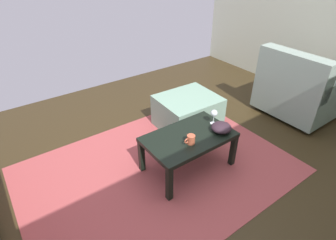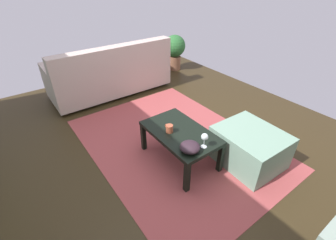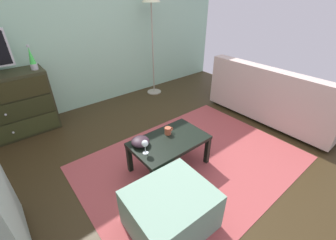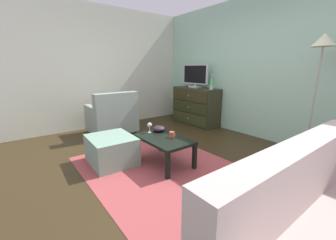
# 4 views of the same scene
# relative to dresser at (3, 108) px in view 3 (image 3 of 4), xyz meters

# --- Properties ---
(ground_plane) EXTENTS (5.81, 4.88, 0.05)m
(ground_plane) POSITION_rel_dresser_xyz_m (1.41, -1.89, -0.47)
(ground_plane) COLOR #352915
(wall_accent_rear) EXTENTS (5.81, 0.12, 2.71)m
(wall_accent_rear) POSITION_rel_dresser_xyz_m (1.41, 0.31, 0.91)
(wall_accent_rear) COLOR #9ECDAE
(wall_accent_rear) RESTS_ON ground_plane
(area_rug) EXTENTS (2.60, 1.90, 0.01)m
(area_rug) POSITION_rel_dresser_xyz_m (1.61, -2.09, -0.44)
(area_rug) COLOR #A44546
(area_rug) RESTS_ON ground_plane
(dresser) EXTENTS (1.23, 0.49, 0.89)m
(dresser) POSITION_rel_dresser_xyz_m (0.00, 0.00, 0.00)
(dresser) COLOR #30301C
(dresser) RESTS_ON ground_plane
(lava_lamp) EXTENTS (0.09, 0.09, 0.33)m
(lava_lamp) POSITION_rel_dresser_xyz_m (0.52, -0.04, 0.59)
(lava_lamp) COLOR #B7B7BC
(lava_lamp) RESTS_ON dresser
(coffee_table) EXTENTS (0.86, 0.53, 0.39)m
(coffee_table) POSITION_rel_dresser_xyz_m (1.34, -1.96, -0.11)
(coffee_table) COLOR black
(coffee_table) RESTS_ON ground_plane
(wine_glass) EXTENTS (0.07, 0.07, 0.16)m
(wine_glass) POSITION_rel_dresser_xyz_m (1.00, -1.98, 0.06)
(wine_glass) COLOR silver
(wine_glass) RESTS_ON coffee_table
(mug) EXTENTS (0.11, 0.08, 0.08)m
(mug) POSITION_rel_dresser_xyz_m (1.40, -1.86, -0.01)
(mug) COLOR #B65437
(mug) RESTS_ON coffee_table
(bowl_decorative) EXTENTS (0.20, 0.20, 0.09)m
(bowl_decorative) POSITION_rel_dresser_xyz_m (1.04, -1.83, -0.01)
(bowl_decorative) COLOR #312029
(bowl_decorative) RESTS_ON coffee_table
(couch_large) EXTENTS (0.85, 2.00, 0.87)m
(couch_large) POSITION_rel_dresser_xyz_m (3.40, -2.10, -0.11)
(couch_large) COLOR #332319
(couch_large) RESTS_ON ground_plane
(ottoman) EXTENTS (0.72, 0.62, 0.40)m
(ottoman) POSITION_rel_dresser_xyz_m (0.86, -2.55, -0.25)
(ottoman) COLOR gray
(ottoman) RESTS_ON ground_plane
(standing_lamp) EXTENTS (0.32, 0.32, 1.84)m
(standing_lamp) POSITION_rel_dresser_xyz_m (2.51, -0.05, 1.13)
(standing_lamp) COLOR #A59E8C
(standing_lamp) RESTS_ON ground_plane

